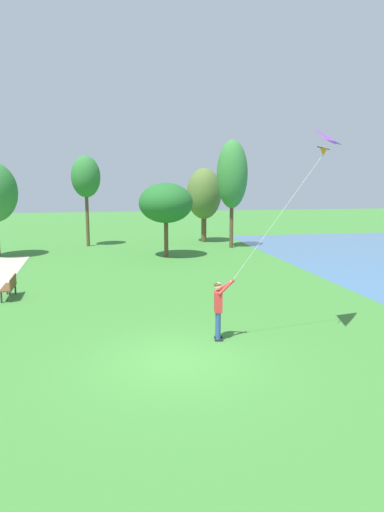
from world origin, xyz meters
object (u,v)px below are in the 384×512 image
at_px(flying_kite, 315,144).
at_px(tree_lakeside_far, 166,203).
at_px(tree_treeline_center, 204,194).
at_px(tree_treeline_right, 232,175).
at_px(park_bench_near_walkway, 10,286).
at_px(tree_lakeside_near, 86,177).
at_px(person_kite_flyer, 219,305).

distance_m(flying_kite, tree_lakeside_far, 15.59).
relative_size(tree_treeline_center, tree_treeline_right, 0.76).
distance_m(park_bench_near_walkway, tree_lakeside_near, 15.35).
bearing_deg(tree_treeline_right, tree_lakeside_far, -148.50).
bearing_deg(tree_treeline_center, flying_kite, -94.22).
bearing_deg(park_bench_near_walkway, person_kite_flyer, -41.52).
bearing_deg(tree_treeline_right, tree_lakeside_near, 164.98).
relative_size(person_kite_flyer, tree_lakeside_near, 0.28).
relative_size(park_bench_near_walkway, tree_lakeside_near, 0.24).
xyz_separation_m(tree_treeline_right, tree_lakeside_far, (-5.04, -3.09, -1.76)).
xyz_separation_m(flying_kite, tree_lakeside_near, (-7.12, 21.02, -0.74)).
bearing_deg(person_kite_flyer, tree_lakeside_near, 102.23).
bearing_deg(tree_treeline_center, person_kite_flyer, -101.18).
distance_m(park_bench_near_walkway, tree_lakeside_far, 11.82).
xyz_separation_m(person_kite_flyer, tree_lakeside_far, (0.44, 14.94, 2.27)).
distance_m(tree_lakeside_near, tree_lakeside_far, 7.74).
height_order(person_kite_flyer, tree_treeline_right, tree_treeline_right).
bearing_deg(tree_lakeside_near, person_kite_flyer, -77.77).
xyz_separation_m(flying_kite, tree_treeline_center, (1.60, 21.72, -1.96)).
distance_m(tree_treeline_center, tree_lakeside_near, 8.83).
bearing_deg(tree_lakeside_far, tree_lakeside_near, 130.56).
bearing_deg(park_bench_near_walkway, flying_kite, -34.09).
relative_size(tree_treeline_center, tree_lakeside_near, 0.88).
bearing_deg(park_bench_near_walkway, tree_treeline_center, 53.50).
relative_size(person_kite_flyer, tree_treeline_right, 0.25).
bearing_deg(tree_lakeside_near, tree_lakeside_far, -49.44).
bearing_deg(tree_lakeside_near, park_bench_near_walkway, -99.87).
relative_size(flying_kite, tree_treeline_center, 0.75).
bearing_deg(tree_treeline_center, tree_lakeside_far, -120.41).
bearing_deg(tree_treeline_center, tree_treeline_right, -69.79).
relative_size(park_bench_near_walkway, tree_lakeside_far, 0.33).
distance_m(flying_kite, tree_treeline_right, 18.57).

